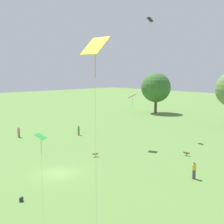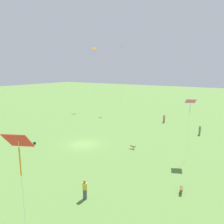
{
  "view_description": "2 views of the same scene",
  "coord_description": "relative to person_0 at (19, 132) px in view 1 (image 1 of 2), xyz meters",
  "views": [
    {
      "loc": [
        27.2,
        -17.3,
        10.77
      ],
      "look_at": [
        -1.22,
        9.01,
        5.6
      ],
      "focal_mm": 50.0,
      "sensor_mm": 36.0,
      "label": 1
    },
    {
      "loc": [
        23.7,
        20.3,
        10.93
      ],
      "look_at": [
        3.63,
        7.33,
        6.25
      ],
      "focal_mm": 35.0,
      "sensor_mm": 36.0,
      "label": 2
    }
  ],
  "objects": [
    {
      "name": "picnic_bag_0",
      "position": [
        23.58,
        -11.42,
        -0.68
      ],
      "size": [
        0.3,
        0.38,
        0.37
      ],
      "rotation": [
        0.0,
        0.0,
        2.02
      ],
      "color": "#262628",
      "rests_on": "ground_plane"
    },
    {
      "name": "ground_plane",
      "position": [
        19.54,
        -5.31,
        -0.86
      ],
      "size": [
        240.0,
        240.0,
        0.0
      ],
      "primitive_type": "plane",
      "color": "#5B843D"
    },
    {
      "name": "kite_2",
      "position": [
        16.83,
        8.94,
        6.23
      ],
      "size": [
        1.4,
        1.47,
        7.51
      ],
      "rotation": [
        0.0,
        0.0,
        4.34
      ],
      "color": "#E54C99",
      "rests_on": "ground_plane"
    },
    {
      "name": "tree_0",
      "position": [
        -3.66,
        39.2,
        5.64
      ],
      "size": [
        7.48,
        7.48,
        10.26
      ],
      "color": "brown",
      "rests_on": "ground_plane"
    },
    {
      "name": "person_3",
      "position": [
        5.28,
        8.13,
        -0.07
      ],
      "size": [
        0.39,
        0.39,
        1.61
      ],
      "rotation": [
        0.0,
        0.0,
        6.24
      ],
      "color": "#847056",
      "rests_on": "ground_plane"
    },
    {
      "name": "dog_1",
      "position": [
        17.35,
        1.7,
        -0.46
      ],
      "size": [
        0.39,
        0.86,
        0.58
      ],
      "rotation": [
        0.0,
        0.0,
        2.97
      ],
      "color": "tan",
      "rests_on": "ground_plane"
    },
    {
      "name": "person_0",
      "position": [
        0.0,
        0.0,
        0.0
      ],
      "size": [
        0.62,
        0.62,
        1.76
      ],
      "rotation": [
        0.0,
        0.0,
        2.57
      ],
      "color": "#847056",
      "rests_on": "ground_plane"
    },
    {
      "name": "person_1",
      "position": [
        30.25,
        3.83,
        -0.01
      ],
      "size": [
        0.54,
        0.54,
        1.72
      ],
      "rotation": [
        0.0,
        0.0,
        3.6
      ],
      "color": "#4C4C51",
      "rests_on": "ground_plane"
    },
    {
      "name": "kite_0",
      "position": [
        36.29,
        -13.93,
        10.61
      ],
      "size": [
        1.12,
        0.84,
        12.22
      ],
      "rotation": [
        0.0,
        0.0,
        5.54
      ],
      "color": "yellow",
      "rests_on": "ground_plane"
    },
    {
      "name": "dog_0",
      "position": [
        24.85,
        10.51,
        -0.47
      ],
      "size": [
        0.84,
        0.4,
        0.55
      ],
      "rotation": [
        0.0,
        0.0,
        1.79
      ],
      "color": "brown",
      "rests_on": "ground_plane"
    },
    {
      "name": "kite_9",
      "position": [
        12.34,
        17.75,
        17.31
      ],
      "size": [
        1.24,
        1.09,
        19.43
      ],
      "rotation": [
        0.0,
        0.0,
        2.02
      ],
      "color": "black",
      "rests_on": "ground_plane"
    },
    {
      "name": "kite_3",
      "position": [
        29.64,
        -12.88,
        5.49
      ],
      "size": [
        0.87,
        0.88,
        6.84
      ],
      "rotation": [
        0.0,
        0.0,
        1.48
      ],
      "color": "green",
      "rests_on": "ground_plane"
    }
  ]
}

